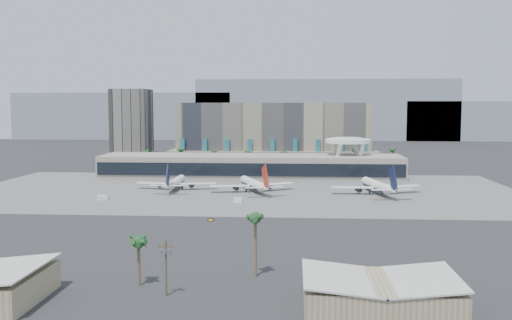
# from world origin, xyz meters

# --- Properties ---
(ground) EXTENTS (900.00, 900.00, 0.00)m
(ground) POSITION_xyz_m (0.00, 0.00, 0.00)
(ground) COLOR #232326
(ground) RESTS_ON ground
(apron_pad) EXTENTS (260.00, 130.00, 0.06)m
(apron_pad) POSITION_xyz_m (0.00, 55.00, 0.03)
(apron_pad) COLOR #5B5B59
(apron_pad) RESTS_ON ground
(mountain_ridge) EXTENTS (680.00, 60.00, 70.00)m
(mountain_ridge) POSITION_xyz_m (27.88, 470.00, 29.89)
(mountain_ridge) COLOR gray
(mountain_ridge) RESTS_ON ground
(hotel) EXTENTS (140.00, 30.00, 42.00)m
(hotel) POSITION_xyz_m (10.00, 174.41, 16.81)
(hotel) COLOR gray
(hotel) RESTS_ON ground
(office_tower) EXTENTS (30.00, 30.00, 52.00)m
(office_tower) POSITION_xyz_m (-95.00, 200.00, 22.94)
(office_tower) COLOR black
(office_tower) RESTS_ON ground
(terminal) EXTENTS (170.00, 32.50, 14.50)m
(terminal) POSITION_xyz_m (0.00, 109.84, 6.52)
(terminal) COLOR #ABA196
(terminal) RESTS_ON ground
(saucer_structure) EXTENTS (26.00, 26.00, 21.89)m
(saucer_structure) POSITION_xyz_m (55.00, 116.00, 18.45)
(saucer_structure) COLOR white
(saucer_structure) RESTS_ON ground
(palm_row) EXTENTS (157.80, 2.80, 13.10)m
(palm_row) POSITION_xyz_m (7.00, 145.00, 10.50)
(palm_row) COLOR brown
(palm_row) RESTS_ON ground
(hangar_right) EXTENTS (30.55, 20.60, 6.89)m
(hangar_right) POSITION_xyz_m (42.00, -100.00, 2.95)
(hangar_right) COLOR #8B7F5C
(hangar_right) RESTS_ON ground
(utility_pole) EXTENTS (3.20, 0.85, 12.00)m
(utility_pole) POSITION_xyz_m (-2.00, -96.09, 7.14)
(utility_pole) COLOR #4C3826
(utility_pole) RESTS_ON ground
(airliner_left) EXTENTS (38.88, 39.99, 13.81)m
(airliner_left) POSITION_xyz_m (-32.06, 55.39, 3.48)
(airliner_left) COLOR white
(airliner_left) RESTS_ON ground
(airliner_centre) EXTENTS (39.27, 40.54, 14.69)m
(airliner_centre) POSITION_xyz_m (5.67, 51.16, 3.71)
(airliner_centre) COLOR white
(airliner_centre) RESTS_ON ground
(airliner_right) EXTENTS (41.91, 43.57, 15.21)m
(airliner_right) POSITION_xyz_m (62.46, 47.90, 3.84)
(airliner_right) COLOR white
(airliner_right) RESTS_ON ground
(service_vehicle_a) EXTENTS (4.43, 2.34, 2.12)m
(service_vehicle_a) POSITION_xyz_m (-56.56, 23.02, 1.06)
(service_vehicle_a) COLOR silver
(service_vehicle_a) RESTS_ON ground
(service_vehicle_b) EXTENTS (3.95, 2.48, 1.94)m
(service_vehicle_b) POSITION_xyz_m (1.50, 21.15, 0.97)
(service_vehicle_b) COLOR white
(service_vehicle_b) RESTS_ON ground
(taxiway_sign) EXTENTS (2.20, 0.42, 1.00)m
(taxiway_sign) POSITION_xyz_m (-4.15, -17.77, 0.49)
(taxiway_sign) COLOR black
(taxiway_sign) RESTS_ON ground
(near_palm_a) EXTENTS (6.00, 6.00, 11.30)m
(near_palm_a) POSITION_xyz_m (-9.65, -89.46, 8.48)
(near_palm_a) COLOR brown
(near_palm_a) RESTS_ON ground
(near_palm_b) EXTENTS (6.00, 6.00, 15.44)m
(near_palm_b) POSITION_xyz_m (15.87, -80.92, 12.51)
(near_palm_b) COLOR brown
(near_palm_b) RESTS_ON ground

